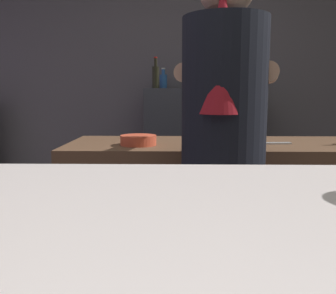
# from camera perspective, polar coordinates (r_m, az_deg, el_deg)

# --- Properties ---
(wall_back) EXTENTS (5.20, 0.10, 2.70)m
(wall_back) POSITION_cam_1_polar(r_m,az_deg,el_deg) (3.50, 3.45, 11.31)
(wall_back) COLOR #524E55
(wall_back) RESTS_ON ground
(prep_counter) EXTENTS (2.10, 0.60, 0.90)m
(prep_counter) POSITION_cam_1_polar(r_m,az_deg,el_deg) (2.15, 14.44, -11.41)
(prep_counter) COLOR brown
(prep_counter) RESTS_ON ground
(back_shelf) EXTENTS (1.00, 0.36, 1.20)m
(back_shelf) POSITION_cam_1_polar(r_m,az_deg,el_deg) (3.27, 5.32, -1.69)
(back_shelf) COLOR #31333C
(back_shelf) RESTS_ON ground
(bartender) EXTENTS (0.49, 0.55, 1.68)m
(bartender) POSITION_cam_1_polar(r_m,az_deg,el_deg) (1.53, 8.38, 0.88)
(bartender) COLOR #262638
(bartender) RESTS_ON ground
(mixing_bowl) EXTENTS (0.18, 0.18, 0.05)m
(mixing_bowl) POSITION_cam_1_polar(r_m,az_deg,el_deg) (1.89, -4.53, 1.05)
(mixing_bowl) COLOR #CD4D32
(mixing_bowl) RESTS_ON prep_counter
(chefs_knife) EXTENTS (0.24, 0.05, 0.01)m
(chefs_knife) POSITION_cam_1_polar(r_m,az_deg,el_deg) (1.99, 14.96, 0.55)
(chefs_knife) COLOR silver
(chefs_knife) RESTS_ON prep_counter
(bottle_vinegar) EXTENTS (0.06, 0.06, 0.17)m
(bottle_vinegar) POSITION_cam_1_polar(r_m,az_deg,el_deg) (3.28, -0.71, 10.08)
(bottle_vinegar) COLOR #2B59A0
(bottle_vinegar) RESTS_ON back_shelf
(bottle_hot_sauce) EXTENTS (0.06, 0.06, 0.26)m
(bottle_hot_sauce) POSITION_cam_1_polar(r_m,az_deg,el_deg) (3.18, -1.89, 10.74)
(bottle_hot_sauce) COLOR black
(bottle_hot_sauce) RESTS_ON back_shelf
(bottle_soy) EXTENTS (0.06, 0.06, 0.17)m
(bottle_soy) POSITION_cam_1_polar(r_m,az_deg,el_deg) (3.16, 8.44, 10.06)
(bottle_soy) COLOR #3060A0
(bottle_soy) RESTS_ON back_shelf
(bottle_olive_oil) EXTENTS (0.07, 0.07, 0.25)m
(bottle_olive_oil) POSITION_cam_1_polar(r_m,az_deg,el_deg) (3.31, 10.76, 10.46)
(bottle_olive_oil) COLOR #B6280F
(bottle_olive_oil) RESTS_ON back_shelf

